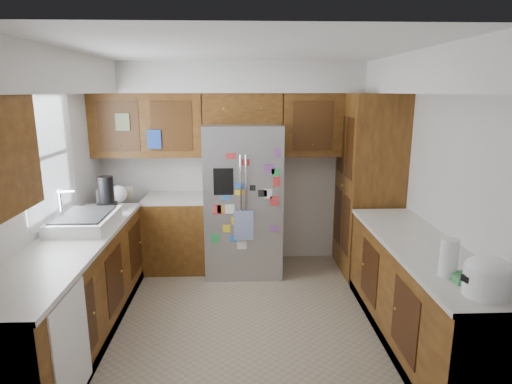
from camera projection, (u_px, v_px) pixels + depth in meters
floor at (245, 318)px, 4.19m from camera, size 3.60×3.60×0.00m
room_shell at (232, 128)px, 4.12m from camera, size 3.64×3.24×2.52m
left_counter_run at (102, 279)px, 4.06m from camera, size 1.36×3.20×0.92m
right_counter_run at (419, 299)px, 3.68m from camera, size 0.63×2.25×0.92m
pantry at (368, 185)px, 5.12m from camera, size 0.60×0.90×2.15m
fridge at (243, 199)px, 5.15m from camera, size 0.90×0.79×1.80m
bridge_cabinet at (242, 108)px, 5.12m from camera, size 0.96×0.34×0.35m
fridge_top_items at (249, 82)px, 5.03m from camera, size 0.88×0.36×0.25m
sink_assembly at (84, 221)px, 4.00m from camera, size 0.52×0.70×0.37m
left_counter_clutter at (111, 195)px, 4.74m from camera, size 0.35×0.93×0.38m
rice_cooker at (488, 276)px, 2.66m from camera, size 0.29×0.28×0.25m
paper_towel at (449, 258)px, 2.94m from camera, size 0.12×0.12×0.27m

